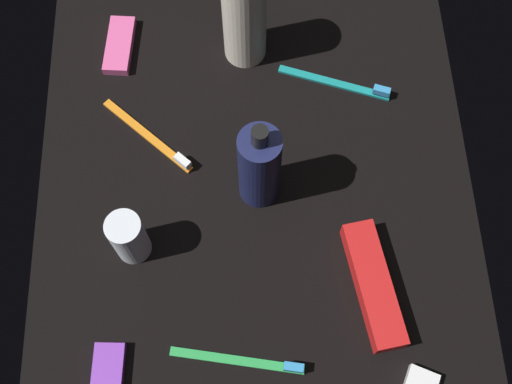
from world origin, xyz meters
TOP-DOWN VIEW (x-y plane):
  - ground_plane at (0.00, 0.00)cm, footprint 84.00×64.00cm
  - lotion_bottle at (-1.64, 0.53)cm, footprint 5.89×5.89cm
  - bodywash_bottle at (-26.03, -0.71)cm, footprint 6.64×6.64cm
  - deodorant_stick at (6.68, -17.52)cm, footprint 4.86×4.86cm
  - toothbrush_teal at (-18.92, 14.13)cm, footprint 7.15×17.37cm
  - toothbrush_orange at (-10.35, -15.29)cm, footprint 13.14×13.99cm
  - toothbrush_green at (23.12, -2.32)cm, footprint 4.36×17.93cm
  - toothpaste_box_red at (13.78, 15.47)cm, footprint 18.09×7.34cm
  - snack_bar_purple at (25.30, -20.41)cm, footprint 10.61×4.57cm
  - snack_bar_pink at (-27.36, -20.94)cm, footprint 10.72×4.94cm

SIDE VIEW (x-z plane):
  - ground_plane at x=0.00cm, z-range -1.20..0.00cm
  - toothbrush_teal at x=-18.92cm, z-range -0.44..1.66cm
  - toothbrush_orange at x=-10.35cm, z-range -0.44..1.66cm
  - toothbrush_green at x=23.12cm, z-range -0.44..1.66cm
  - snack_bar_purple at x=25.30cm, z-range 0.00..1.50cm
  - snack_bar_pink at x=-27.36cm, z-range 0.00..1.50cm
  - toothpaste_box_red at x=13.78cm, z-range 0.00..3.20cm
  - deodorant_stick at x=6.68cm, z-range 0.00..9.45cm
  - lotion_bottle at x=-1.64cm, z-range -1.17..17.12cm
  - bodywash_bottle at x=-26.03cm, z-range -0.82..18.20cm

